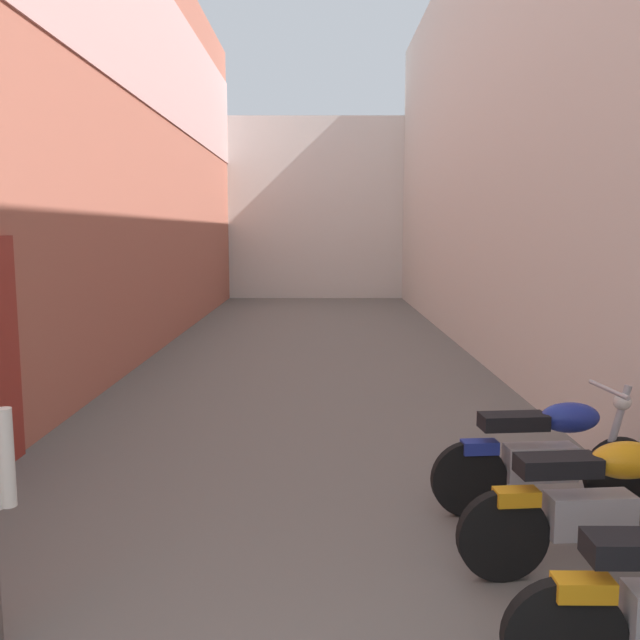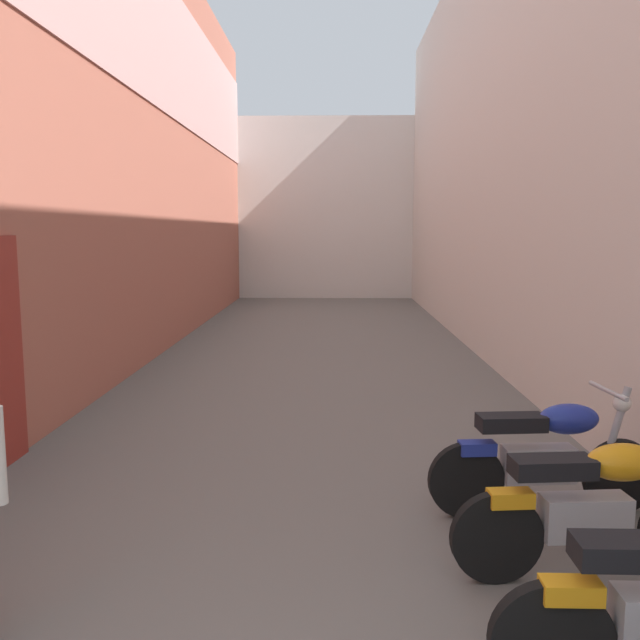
# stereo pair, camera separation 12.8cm
# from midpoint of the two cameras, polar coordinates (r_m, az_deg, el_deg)

# --- Properties ---
(ground_plane) EXTENTS (38.10, 38.10, 0.00)m
(ground_plane) POSITION_cam_midpoint_polar(r_m,az_deg,el_deg) (9.78, -0.11, -5.73)
(ground_plane) COLOR #66635E
(building_left) EXTENTS (0.45, 22.10, 7.91)m
(building_left) POSITION_cam_midpoint_polar(r_m,az_deg,el_deg) (12.06, -15.31, 15.62)
(building_left) COLOR #B76651
(building_left) RESTS_ON ground
(building_right) EXTENTS (0.45, 22.10, 7.93)m
(building_right) POSITION_cam_midpoint_polar(r_m,az_deg,el_deg) (11.99, 15.64, 15.52)
(building_right) COLOR beige
(building_right) RESTS_ON ground
(building_far_end) EXTENTS (8.79, 2.00, 5.96)m
(building_far_end) POSITION_cam_midpoint_polar(r_m,az_deg,el_deg) (23.58, 0.65, 9.33)
(building_far_end) COLOR silver
(building_far_end) RESTS_ON ground
(motorcycle_third) EXTENTS (1.85, 0.58, 1.04)m
(motorcycle_third) POSITION_cam_midpoint_polar(r_m,az_deg,el_deg) (4.85, 22.88, -14.17)
(motorcycle_third) COLOR black
(motorcycle_third) RESTS_ON ground
(motorcycle_fourth) EXTENTS (1.85, 0.58, 1.04)m
(motorcycle_fourth) POSITION_cam_midpoint_polar(r_m,az_deg,el_deg) (5.73, 19.15, -10.62)
(motorcycle_fourth) COLOR black
(motorcycle_fourth) RESTS_ON ground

